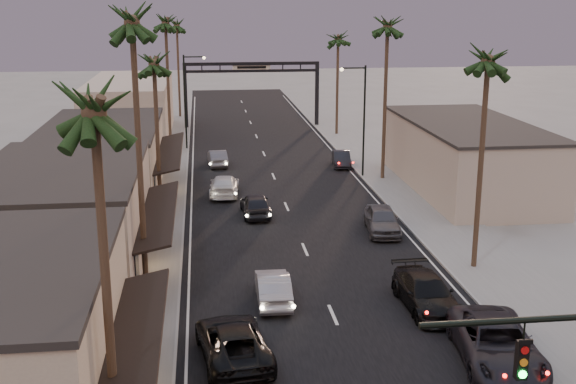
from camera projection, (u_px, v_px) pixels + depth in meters
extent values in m
plane|color=slate|center=(282.00, 196.00, 53.16)|extent=(200.00, 200.00, 0.00)
cube|color=black|center=(275.00, 179.00, 57.96)|extent=(14.00, 120.00, 0.02)
cube|color=slate|center=(160.00, 163.00, 63.56)|extent=(5.00, 92.00, 0.12)
cube|color=slate|center=(370.00, 157.00, 65.76)|extent=(5.00, 92.00, 0.12)
cube|color=tan|center=(64.00, 223.00, 37.52)|extent=(8.00, 14.00, 5.50)
cube|color=tan|center=(103.00, 161.00, 52.93)|extent=(8.00, 16.00, 5.00)
cube|color=tan|center=(131.00, 109.00, 74.86)|extent=(8.00, 20.00, 6.00)
cube|color=tan|center=(467.00, 158.00, 54.14)|extent=(8.00, 18.00, 5.00)
cube|color=black|center=(522.00, 360.00, 17.41)|extent=(0.28, 0.22, 1.00)
cube|color=black|center=(186.00, 97.00, 80.18)|extent=(0.40, 0.40, 7.00)
cube|color=black|center=(317.00, 95.00, 81.89)|extent=(0.40, 0.40, 7.00)
cube|color=black|center=(251.00, 64.00, 80.11)|extent=(15.20, 0.35, 0.35)
cube|color=black|center=(252.00, 71.00, 80.31)|extent=(15.20, 0.30, 0.30)
cube|color=beige|center=(252.00, 67.00, 80.19)|extent=(4.20, 0.12, 1.00)
cylinder|color=black|center=(364.00, 122.00, 57.63)|extent=(0.16, 0.16, 9.00)
cylinder|color=black|center=(353.00, 68.00, 56.41)|extent=(2.00, 0.12, 0.12)
sphere|color=#FFD899|center=(342.00, 69.00, 56.33)|extent=(0.30, 0.30, 0.30)
cylinder|color=black|center=(185.00, 103.00, 68.43)|extent=(0.16, 0.16, 9.00)
cylinder|color=black|center=(194.00, 57.00, 67.44)|extent=(2.00, 0.12, 0.12)
sphere|color=#FFD899|center=(204.00, 58.00, 67.57)|extent=(0.30, 0.30, 0.30)
cylinder|color=#38281C|center=(107.00, 300.00, 21.01)|extent=(0.28, 0.28, 11.00)
sphere|color=black|center=(92.00, 90.00, 19.44)|extent=(3.20, 3.20, 3.20)
cylinder|color=#38281C|center=(140.00, 167.00, 33.22)|extent=(0.28, 0.28, 13.00)
sphere|color=black|center=(131.00, 8.00, 31.39)|extent=(3.20, 3.20, 3.20)
cylinder|color=#38281C|center=(158.00, 142.00, 47.04)|extent=(0.28, 0.28, 10.00)
sphere|color=black|center=(153.00, 55.00, 45.59)|extent=(3.20, 3.20, 3.20)
cylinder|color=#38281C|center=(168.00, 91.00, 65.01)|extent=(0.28, 0.28, 12.00)
sphere|color=black|center=(165.00, 16.00, 63.30)|extent=(3.20, 3.20, 3.20)
cylinder|color=#38281C|center=(480.00, 168.00, 37.39)|extent=(0.28, 0.28, 11.00)
sphere|color=black|center=(489.00, 49.00, 35.82)|extent=(3.20, 3.20, 3.20)
cylinder|color=#38281C|center=(385.00, 105.00, 56.45)|extent=(0.28, 0.28, 12.00)
sphere|color=black|center=(388.00, 18.00, 54.75)|extent=(3.20, 3.20, 3.20)
cylinder|color=#38281C|center=(337.00, 88.00, 75.89)|extent=(0.28, 0.28, 10.00)
sphere|color=black|center=(338.00, 33.00, 74.45)|extent=(3.20, 3.20, 3.20)
cylinder|color=#38281C|center=(179.00, 72.00, 87.23)|extent=(0.28, 0.28, 11.00)
sphere|color=black|center=(177.00, 20.00, 85.66)|extent=(3.20, 3.20, 3.20)
imported|color=black|center=(233.00, 342.00, 28.77)|extent=(3.24, 5.83, 1.54)
imported|color=gray|center=(273.00, 287.00, 34.31)|extent=(1.63, 4.46, 1.46)
imported|color=silver|center=(224.00, 185.00, 53.11)|extent=(2.46, 5.22, 1.47)
imported|color=black|center=(256.00, 204.00, 48.05)|extent=(1.97, 4.55, 1.53)
imported|color=#525156|center=(218.00, 158.00, 62.56)|extent=(1.74, 4.29, 1.38)
imported|color=black|center=(497.00, 344.00, 28.35)|extent=(3.72, 6.63, 1.75)
imported|color=black|center=(426.00, 293.00, 33.52)|extent=(2.37, 5.47, 1.57)
imported|color=#414246|center=(382.00, 220.00, 44.55)|extent=(2.42, 4.97, 1.63)
imported|color=black|center=(341.00, 159.00, 62.31)|extent=(1.80, 4.15, 1.33)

